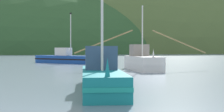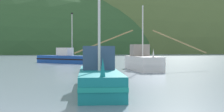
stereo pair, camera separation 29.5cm
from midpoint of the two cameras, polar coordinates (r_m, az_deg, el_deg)
The scene contains 5 objects.
hill_far_center at distance 186.22m, azimuth 3.94°, elevation 0.65°, with size 159.95×127.96×100.23m, color #516B38.
hill_far_left at distance 187.49m, azimuth -13.34°, elevation 0.62°, with size 192.24×153.79×73.27m, color #2D562D.
fishing_boat_white at distance 30.17m, azimuth 5.16°, elevation -0.97°, with size 12.77×7.25×6.11m.
fishing_boat_blue at distance 44.50m, azimuth -7.89°, elevation -0.48°, with size 10.59×8.80×7.03m.
fishing_boat_teal at distance 15.44m, azimuth -2.46°, elevation -3.73°, with size 2.11×8.25×7.55m.
Camera 1 is at (-3.31, -3.64, 2.01)m, focal length 50.94 mm.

